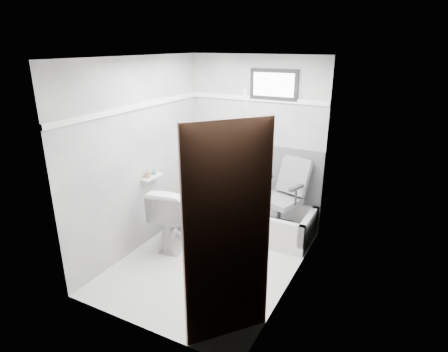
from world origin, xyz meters
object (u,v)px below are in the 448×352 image
Objects in this scene: office_chair at (280,195)px; soap_bottle_b at (154,171)px; bathtub at (258,219)px; door at (239,262)px; toilet at (176,215)px; soap_bottle_a at (147,174)px.

soap_bottle_b is at bearing -134.18° from office_chair.
door is at bearing -71.25° from bathtub.
toilet is at bearing 137.68° from door.
office_chair is at bearing 28.47° from soap_bottle_b.
bathtub is 1.52× the size of office_chair.
soap_bottle_a is (-1.92, 1.33, -0.03)m from door.
office_chair reaches higher than toilet.
toilet is 0.65m from soap_bottle_a.
bathtub is 1.79× the size of toilet.
toilet is 7.45× the size of soap_bottle_a.
door reaches higher than bathtub.
door is (0.46, -2.26, 0.39)m from office_chair.
bathtub is 1.65m from soap_bottle_a.
toilet is 2.24m from door.
toilet is at bearing -2.44° from soap_bottle_b.
door is at bearing -34.72° from soap_bottle_a.
bathtub is 0.50m from office_chair.
door reaches higher than office_chair.
bathtub is 1.57m from soap_bottle_b.
bathtub is at bearing 36.93° from soap_bottle_a.
soap_bottle_a is 0.14m from soap_bottle_b.
door is at bearing -37.45° from soap_bottle_b.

